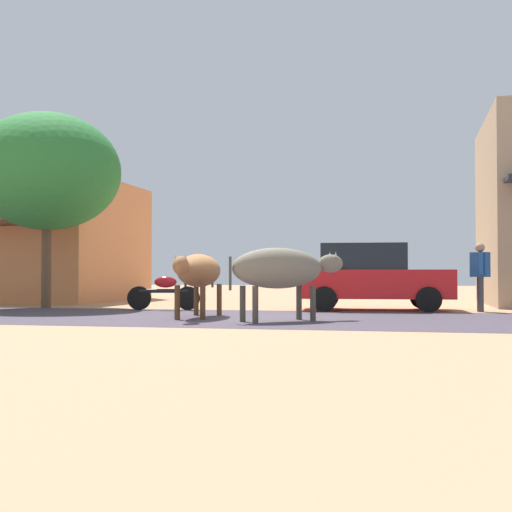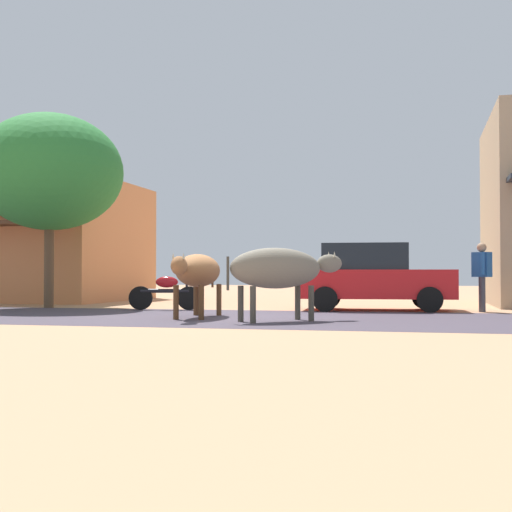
% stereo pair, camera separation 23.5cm
% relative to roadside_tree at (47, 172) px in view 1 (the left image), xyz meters
% --- Properties ---
extents(ground, '(80.00, 80.00, 0.00)m').
position_rel_roadside_tree_xyz_m(ground, '(5.61, -2.90, -3.61)').
color(ground, tan).
extents(asphalt_road, '(72.00, 5.67, 0.00)m').
position_rel_roadside_tree_xyz_m(asphalt_road, '(5.61, -2.90, -3.60)').
color(asphalt_road, '#473D49').
rests_on(asphalt_road, ground).
extents(storefront_left_cafe, '(8.36, 6.77, 3.97)m').
position_rel_roadside_tree_xyz_m(storefront_left_cafe, '(-4.16, 4.70, -1.62)').
color(storefront_left_cafe, '#D38451').
rests_on(storefront_left_cafe, ground).
extents(roadside_tree, '(3.88, 3.88, 5.17)m').
position_rel_roadside_tree_xyz_m(roadside_tree, '(0.00, 0.00, 0.00)').
color(roadside_tree, brown).
rests_on(roadside_tree, ground).
extents(parked_hatchback_car, '(3.84, 2.14, 1.64)m').
position_rel_roadside_tree_xyz_m(parked_hatchback_car, '(8.46, 0.69, -2.77)').
color(parked_hatchback_car, red).
rests_on(parked_hatchback_car, ground).
extents(parked_motorcycle, '(1.79, 0.40, 1.05)m').
position_rel_roadside_tree_xyz_m(parked_motorcycle, '(3.45, -0.40, -3.14)').
color(parked_motorcycle, black).
rests_on(parked_motorcycle, ground).
extents(cow_near_brown, '(0.84, 2.87, 1.31)m').
position_rel_roadside_tree_xyz_m(cow_near_brown, '(5.15, -3.09, -2.65)').
color(cow_near_brown, '#946038').
rests_on(cow_near_brown, ground).
extents(cow_far_dark, '(2.16, 2.00, 1.39)m').
position_rel_roadside_tree_xyz_m(cow_far_dark, '(6.99, -3.81, -2.61)').
color(cow_far_dark, slate).
rests_on(cow_far_dark, ground).
extents(pedestrian_by_shop, '(0.48, 0.61, 1.63)m').
position_rel_roadside_tree_xyz_m(pedestrian_by_shop, '(11.02, 0.49, -2.65)').
color(pedestrian_by_shop, '#3F3F47').
rests_on(pedestrian_by_shop, ground).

